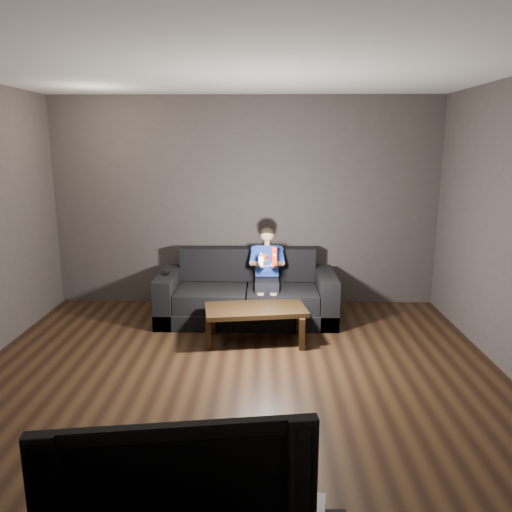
{
  "coord_description": "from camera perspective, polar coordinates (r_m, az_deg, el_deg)",
  "views": [
    {
      "loc": [
        0.24,
        -3.98,
        2.1
      ],
      "look_at": [
        0.15,
        1.55,
        0.85
      ],
      "focal_mm": 35.0,
      "sensor_mm": 36.0,
      "label": 1
    }
  ],
  "objects": [
    {
      "name": "front_wall",
      "position": [
        1.68,
        -7.64,
        -13.92
      ],
      "size": [
        5.0,
        0.04,
        2.7
      ],
      "primitive_type": "cube",
      "color": "#3E3635",
      "rests_on": "ground"
    },
    {
      "name": "nunchuk_white",
      "position": [
        5.51,
        0.58,
        -0.42
      ],
      "size": [
        0.06,
        0.1,
        0.16
      ],
      "color": "white",
      "rests_on": "child"
    },
    {
      "name": "wii_remote_black",
      "position": [
        6.04,
        -10.15,
        -1.9
      ],
      "size": [
        0.04,
        0.16,
        0.03
      ],
      "color": "black",
      "rests_on": "sofa"
    },
    {
      "name": "wii_remote_red",
      "position": [
        5.5,
        2.12,
        -0.04
      ],
      "size": [
        0.05,
        0.08,
        0.2
      ],
      "color": "red",
      "rests_on": "child"
    },
    {
      "name": "ceiling",
      "position": [
        4.03,
        -2.67,
        21.28
      ],
      "size": [
        5.0,
        5.0,
        0.02
      ],
      "primitive_type": "cube",
      "color": "silver",
      "rests_on": "back_wall"
    },
    {
      "name": "coffee_table",
      "position": [
        5.37,
        -0.06,
        -6.42
      ],
      "size": [
        1.13,
        0.68,
        0.39
      ],
      "color": "black",
      "rests_on": "floor"
    },
    {
      "name": "back_wall",
      "position": [
        6.53,
        -1.19,
        6.13
      ],
      "size": [
        5.0,
        0.04,
        2.7
      ],
      "primitive_type": "cube",
      "color": "#3E3635",
      "rests_on": "ground"
    },
    {
      "name": "child",
      "position": [
        5.93,
        1.27,
        -1.12
      ],
      "size": [
        0.42,
        0.51,
        1.02
      ],
      "color": "black",
      "rests_on": "sofa"
    },
    {
      "name": "floor",
      "position": [
        4.51,
        -2.31,
        -15.05
      ],
      "size": [
        5.0,
        5.0,
        0.0
      ],
      "primitive_type": "plane",
      "color": "black",
      "rests_on": "ground"
    },
    {
      "name": "tv",
      "position": [
        2.17,
        -8.85,
        -23.97
      ],
      "size": [
        1.06,
        0.28,
        0.61
      ],
      "primitive_type": "imported",
      "rotation": [
        0.0,
        0.0,
        0.13
      ],
      "color": "black",
      "rests_on": "media_console"
    },
    {
      "name": "sofa",
      "position": [
        6.1,
        -1.02,
        -4.74
      ],
      "size": [
        2.12,
        0.92,
        0.82
      ],
      "color": "black",
      "rests_on": "floor"
    }
  ]
}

